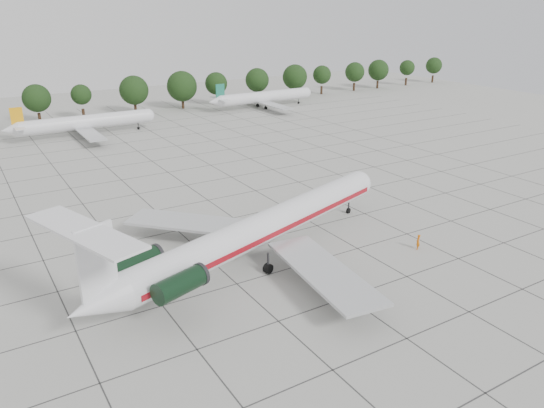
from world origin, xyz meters
The scene contains 7 objects.
ground centered at (0.00, 0.00, 0.00)m, with size 260.00×260.00×0.00m, color #A9A8A1.
apron_joints centered at (0.00, 15.00, 0.01)m, with size 170.00×170.00×0.02m, color #383838.
main_airliner centered at (-4.26, -4.80, 3.74)m, with size 44.21×33.76×10.60m.
ground_crew centered at (13.90, -11.76, 0.91)m, with size 0.67×0.44×1.83m, color #D5630C.
bg_airliner_c centered at (-5.16, 66.39, 2.91)m, with size 28.24×27.20×7.40m.
bg_airliner_d centered at (44.29, 74.40, 2.91)m, with size 28.24×27.20×7.40m.
tree_line centered at (-11.68, 85.00, 5.98)m, with size 249.86×8.44×10.22m.
Camera 1 is at (-29.95, -50.66, 26.97)m, focal length 35.00 mm.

